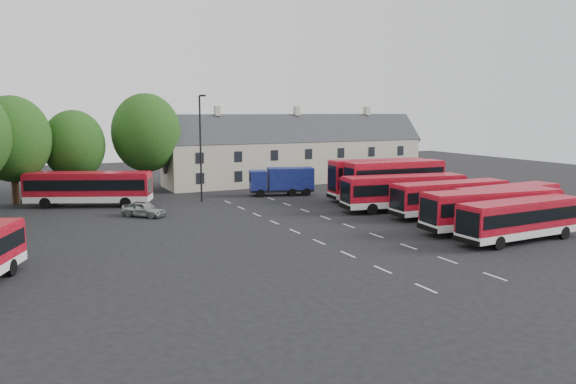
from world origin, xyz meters
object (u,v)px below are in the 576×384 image
object	(u,v)px
bus_row_a	(521,217)
bus_dd_south	(395,179)
silver_car	(144,209)
lamppost	(201,145)
box_truck	(282,180)

from	to	relation	value
bus_row_a	bus_dd_south	world-z (taller)	bus_dd_south
silver_car	lamppost	world-z (taller)	lamppost
bus_dd_south	lamppost	world-z (taller)	lamppost
box_truck	lamppost	bearing A→B (deg)	-162.23
silver_car	bus_row_a	bearing A→B (deg)	-85.49
bus_dd_south	silver_car	size ratio (longest dim) A/B	2.62
bus_dd_south	box_truck	xyz separation A→B (m)	(-8.03, 10.08, -0.74)
box_truck	lamppost	xyz separation A→B (m)	(-9.53, -0.34, 4.19)
box_truck	lamppost	size ratio (longest dim) A/B	0.67
bus_dd_south	silver_car	world-z (taller)	bus_dd_south
bus_dd_south	lamppost	size ratio (longest dim) A/B	0.97
bus_row_a	silver_car	world-z (taller)	bus_row_a
bus_dd_south	silver_car	bearing A→B (deg)	174.87
silver_car	box_truck	bearing A→B (deg)	-21.46
box_truck	silver_car	bearing A→B (deg)	-143.57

